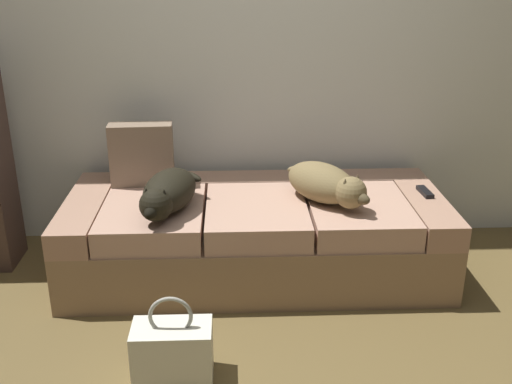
{
  "coord_description": "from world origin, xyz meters",
  "views": [
    {
      "loc": [
        -0.12,
        -1.91,
        1.62
      ],
      "look_at": [
        0.0,
        0.98,
        0.48
      ],
      "focal_mm": 42.72,
      "sensor_mm": 36.0,
      "label": 1
    }
  ],
  "objects": [
    {
      "name": "couch",
      "position": [
        0.0,
        1.03,
        0.21
      ],
      "size": [
        1.98,
        0.85,
        0.43
      ],
      "color": "#917152",
      "rests_on": "ground"
    },
    {
      "name": "dog_dark",
      "position": [
        -0.44,
        0.87,
        0.53
      ],
      "size": [
        0.33,
        0.56,
        0.19
      ],
      "color": "black",
      "rests_on": "couch"
    },
    {
      "name": "dog_tan",
      "position": [
        0.36,
        0.96,
        0.53
      ],
      "size": [
        0.45,
        0.52,
        0.19
      ],
      "color": "olive",
      "rests_on": "couch"
    },
    {
      "name": "tv_remote",
      "position": [
        0.9,
        1.04,
        0.44
      ],
      "size": [
        0.06,
        0.15,
        0.02
      ],
      "primitive_type": "cube",
      "rotation": [
        0.0,
        0.0,
        0.08
      ],
      "color": "black",
      "rests_on": "couch"
    },
    {
      "name": "throw_pillow",
      "position": [
        -0.61,
        1.26,
        0.6
      ],
      "size": [
        0.35,
        0.14,
        0.34
      ],
      "primitive_type": "cube",
      "rotation": [
        0.0,
        0.0,
        0.05
      ],
      "color": "#816B56",
      "rests_on": "couch"
    },
    {
      "name": "handbag",
      "position": [
        -0.37,
        0.14,
        0.13
      ],
      "size": [
        0.32,
        0.18,
        0.38
      ],
      "color": "silver",
      "rests_on": "ground"
    }
  ]
}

